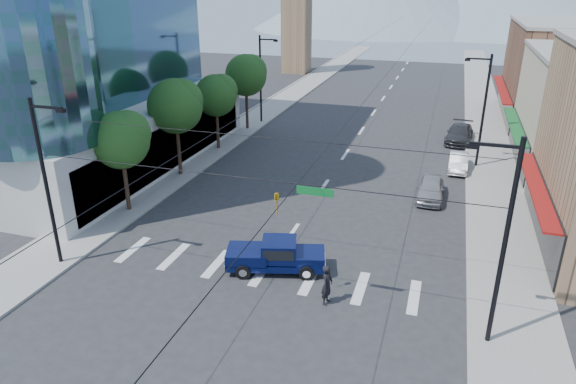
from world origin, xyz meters
name	(u,v)px	position (x,y,z in m)	size (l,w,h in m)	color
ground	(256,287)	(0.00, 0.00, 0.00)	(160.00, 160.00, 0.00)	#28282B
sidewalk_left	(280,101)	(-12.00, 40.00, 0.07)	(4.00, 120.00, 0.15)	gray
sidewalk_right	(484,116)	(12.00, 40.00, 0.07)	(4.00, 120.00, 0.15)	gray
shop_far	(572,75)	(20.00, 40.00, 5.00)	(12.00, 18.00, 10.00)	brown
clock_tower	(297,4)	(-16.50, 62.00, 10.64)	(4.80, 4.80, 20.40)	#8C6B4C
tree_near	(123,138)	(-11.07, 6.10, 4.99)	(3.65, 3.64, 6.71)	black
tree_midnear	(177,104)	(-11.07, 13.10, 5.59)	(4.09, 4.09, 7.52)	black
tree_midfar	(218,94)	(-11.07, 20.10, 4.99)	(3.65, 3.64, 6.71)	black
tree_far	(247,74)	(-11.07, 27.10, 5.59)	(4.09, 4.09, 7.52)	black
signal_rig	(249,211)	(0.19, -1.00, 4.64)	(21.80, 0.20, 9.00)	black
lamp_pole_nw	(262,76)	(-10.67, 30.00, 4.94)	(2.00, 0.25, 9.00)	black
lamp_pole_ne	(483,107)	(10.67, 22.00, 4.94)	(2.00, 0.25, 9.00)	black
pickup_truck	(275,255)	(0.42, 1.84, 0.91)	(5.46, 3.13, 1.75)	#08103D
pedestrian	(327,285)	(3.68, -0.22, 1.00)	(0.73, 0.48, 1.99)	black
parked_car_near	(431,189)	(7.60, 14.11, 0.76)	(1.78, 4.43, 1.51)	#A0A0A4
parked_car_mid	(458,162)	(9.40, 20.77, 0.68)	(1.44, 4.12, 1.36)	white
parked_car_far	(459,134)	(9.40, 28.94, 0.79)	(2.22, 5.46, 1.58)	#343437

